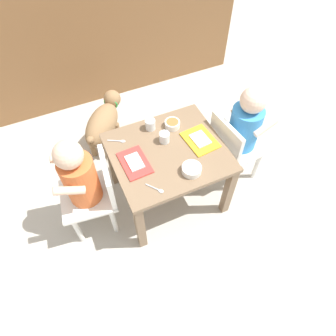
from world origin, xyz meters
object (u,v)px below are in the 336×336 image
(food_tray_left, at_px, (135,163))
(veggie_bowl_far, at_px, (192,169))
(water_cup_right, at_px, (164,138))
(food_tray_right, at_px, (200,140))
(water_cup_left, at_px, (150,125))
(spoon_by_left_tray, at_px, (156,189))
(dining_table, at_px, (168,159))
(veggie_bowl_near, at_px, (172,124))
(spoon_by_right_tray, at_px, (118,141))
(seated_child_right, at_px, (243,127))
(seated_child_left, at_px, (83,179))
(dog, at_px, (103,122))

(food_tray_left, height_order, veggie_bowl_far, veggie_bowl_far)
(water_cup_right, bearing_deg, food_tray_right, -23.35)
(water_cup_left, bearing_deg, spoon_by_left_tray, -108.46)
(water_cup_right, bearing_deg, dining_table, -99.16)
(water_cup_left, xyz_separation_m, veggie_bowl_near, (0.12, -0.04, -0.01))
(spoon_by_right_tray, bearing_deg, seated_child_right, -15.58)
(seated_child_left, relative_size, food_tray_right, 3.39)
(water_cup_left, bearing_deg, water_cup_right, -74.75)
(food_tray_left, bearing_deg, spoon_by_left_tray, -78.54)
(dining_table, bearing_deg, seated_child_right, -2.01)
(seated_child_left, height_order, seated_child_right, seated_child_left)
(seated_child_right, height_order, food_tray_right, seated_child_right)
(dining_table, relative_size, seated_child_left, 0.85)
(seated_child_right, height_order, water_cup_left, seated_child_right)
(food_tray_right, distance_m, water_cup_left, 0.29)
(food_tray_right, xyz_separation_m, spoon_by_left_tray, (-0.34, -0.19, -0.00))
(food_tray_left, height_order, water_cup_left, water_cup_left)
(water_cup_right, xyz_separation_m, veggie_bowl_near, (0.08, 0.08, -0.01))
(water_cup_left, relative_size, water_cup_right, 1.03)
(dining_table, distance_m, veggie_bowl_far, 0.20)
(veggie_bowl_far, bearing_deg, seated_child_right, 20.88)
(seated_child_left, bearing_deg, spoon_by_left_tray, -33.51)
(seated_child_right, bearing_deg, food_tray_left, 179.03)
(seated_child_right, bearing_deg, water_cup_right, 168.93)
(water_cup_left, distance_m, spoon_by_right_tray, 0.20)
(veggie_bowl_far, bearing_deg, food_tray_right, 50.42)
(dining_table, bearing_deg, water_cup_right, 80.84)
(food_tray_right, height_order, spoon_by_left_tray, food_tray_right)
(veggie_bowl_near, bearing_deg, seated_child_right, -25.00)
(dog, xyz_separation_m, veggie_bowl_far, (0.27, -0.76, 0.24))
(seated_child_right, distance_m, food_tray_left, 0.65)
(seated_child_right, distance_m, dog, 0.93)
(water_cup_right, relative_size, veggie_bowl_near, 0.69)
(seated_child_left, distance_m, dog, 0.66)
(spoon_by_left_tray, bearing_deg, dog, 94.83)
(water_cup_left, height_order, water_cup_right, water_cup_left)
(seated_child_left, relative_size, water_cup_right, 11.85)
(water_cup_right, distance_m, spoon_by_left_tray, 0.32)
(water_cup_right, height_order, spoon_by_left_tray, water_cup_right)
(food_tray_right, height_order, veggie_bowl_near, veggie_bowl_near)
(food_tray_left, xyz_separation_m, food_tray_right, (0.38, 0.00, 0.00))
(veggie_bowl_near, bearing_deg, water_cup_left, 162.32)
(water_cup_left, bearing_deg, spoon_by_right_tray, -174.76)
(dog, xyz_separation_m, water_cup_left, (0.20, -0.39, 0.25))
(water_cup_right, bearing_deg, seated_child_right, -11.07)
(seated_child_left, height_order, water_cup_right, seated_child_left)
(water_cup_left, height_order, spoon_by_left_tray, water_cup_left)
(dog, bearing_deg, spoon_by_right_tray, -90.21)
(food_tray_right, height_order, spoon_by_right_tray, food_tray_right)
(dining_table, relative_size, spoon_by_left_tray, 6.92)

